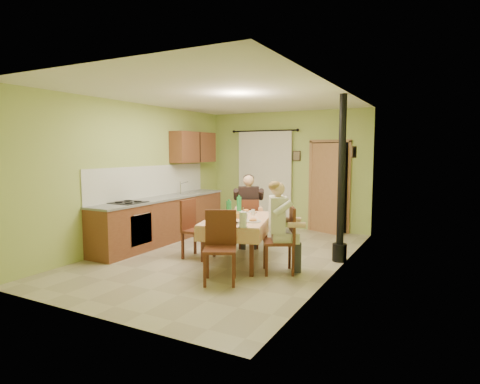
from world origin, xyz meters
The scene contains 17 objects.
floor centered at (0.00, 0.00, 0.00)m, with size 4.00×6.00×0.01m, color tan.
room_shell centered at (0.00, 0.00, 1.82)m, with size 4.04×6.04×2.82m.
kitchen_run centered at (-1.71, 0.40, 0.48)m, with size 0.64×3.64×1.56m.
upper_cabinets centered at (-1.82, 1.70, 1.95)m, with size 0.35×1.40×0.70m, color brown.
curtain centered at (-0.55, 2.90, 1.26)m, with size 1.70×0.07×2.22m.
doorway centered at (1.03, 2.90, 1.05)m, with size 0.96×0.37×2.15m.
dining_table centered at (0.42, -0.28, 0.38)m, with size 1.39×1.84×0.76m.
tableware centered at (0.46, -0.37, 0.83)m, with size 0.99×1.50×0.33m.
chair_far centered at (0.09, 0.75, 0.29)m, with size 0.53×0.53×0.95m.
chair_near centered at (0.67, -1.30, 0.29)m, with size 0.61×0.61×1.02m.
chair_right centered at (1.24, -0.46, 0.29)m, with size 0.62×0.62×1.02m.
chair_left centered at (-0.36, -0.34, 0.29)m, with size 0.47×0.47×1.02m.
man_far centered at (0.09, 0.76, 0.88)m, with size 0.65×0.62×1.39m.
man_right centered at (1.23, -0.47, 0.88)m, with size 0.62×0.65×1.39m.
stove_flue centered at (1.90, 0.60, 1.02)m, with size 0.24×0.24×2.80m.
picture_back centered at (0.25, 2.97, 1.75)m, with size 0.19×0.03×0.23m, color black.
picture_right centered at (1.97, 1.20, 1.85)m, with size 0.03×0.31×0.21m, color brown.
Camera 1 is at (3.53, -6.08, 1.88)m, focal length 30.00 mm.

